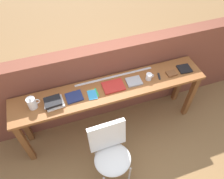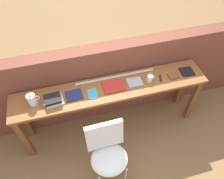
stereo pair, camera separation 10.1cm
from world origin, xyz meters
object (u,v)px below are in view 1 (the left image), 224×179
(pitcher_white, at_px, (32,103))
(leather_journal_brown, at_px, (171,73))
(chair_white_moulded, at_px, (111,151))
(book_repair_rightmost, at_px, (184,69))
(magazine_cycling, at_px, (74,97))
(mug, at_px, (149,77))
(multitool_folded, at_px, (159,76))
(book_open_centre, at_px, (113,86))
(book_stack_leftmost, at_px, (54,102))
(pamphlet_pile_colourful, at_px, (93,94))

(pitcher_white, relative_size, leather_journal_brown, 1.41)
(chair_white_moulded, xyz_separation_m, book_repair_rightmost, (1.27, 0.65, 0.36))
(magazine_cycling, distance_m, mug, 0.98)
(multitool_folded, bearing_deg, book_open_centre, 178.03)
(magazine_cycling, bearing_deg, book_open_centre, -1.98)
(book_stack_leftmost, relative_size, book_open_centre, 0.86)
(pamphlet_pile_colourful, xyz_separation_m, multitool_folded, (0.91, 0.01, 0.00))
(mug, relative_size, book_repair_rightmost, 0.64)
(pitcher_white, relative_size, mug, 1.67)
(book_stack_leftmost, relative_size, pamphlet_pile_colourful, 1.34)
(chair_white_moulded, xyz_separation_m, leather_journal_brown, (1.06, 0.62, 0.37))
(pitcher_white, height_order, pamphlet_pile_colourful, pitcher_white)
(book_open_centre, xyz_separation_m, leather_journal_brown, (0.80, -0.03, 0.00))
(magazine_cycling, height_order, book_repair_rightmost, book_repair_rightmost)
(magazine_cycling, bearing_deg, leather_journal_brown, -4.06)
(mug, xyz_separation_m, book_repair_rightmost, (0.54, 0.01, -0.03))
(chair_white_moulded, xyz_separation_m, pamphlet_pile_colourful, (-0.03, 0.62, 0.36))
(book_stack_leftmost, height_order, pamphlet_pile_colourful, book_stack_leftmost)
(chair_white_moulded, bearing_deg, book_repair_rightmost, 27.03)
(magazine_cycling, xyz_separation_m, mug, (0.98, -0.01, 0.04))
(pamphlet_pile_colourful, bearing_deg, chair_white_moulded, -87.60)
(pamphlet_pile_colourful, relative_size, book_repair_rightmost, 1.01)
(pitcher_white, distance_m, book_stack_leftmost, 0.24)
(mug, bearing_deg, book_stack_leftmost, -179.04)
(mug, bearing_deg, chair_white_moulded, -139.08)
(pitcher_white, relative_size, magazine_cycling, 0.93)
(mug, relative_size, leather_journal_brown, 0.85)
(book_stack_leftmost, xyz_separation_m, multitool_folded, (1.38, 0.02, -0.03))
(book_repair_rightmost, bearing_deg, book_stack_leftmost, -174.65)
(pamphlet_pile_colourful, distance_m, mug, 0.76)
(book_stack_leftmost, distance_m, book_open_centre, 0.75)
(magazine_cycling, bearing_deg, multitool_folded, -3.71)
(chair_white_moulded, relative_size, book_repair_rightmost, 5.22)
(pitcher_white, xyz_separation_m, book_stack_leftmost, (0.23, -0.04, -0.04))
(pamphlet_pile_colourful, relative_size, leather_journal_brown, 1.33)
(magazine_cycling, height_order, mug, mug)
(mug, relative_size, multitool_folded, 1.00)
(pitcher_white, height_order, book_open_centre, pitcher_white)
(magazine_cycling, height_order, book_open_centre, book_open_centre)
(pitcher_white, xyz_separation_m, magazine_cycling, (0.48, -0.01, -0.07))
(leather_journal_brown, bearing_deg, multitool_folded, 175.33)
(leather_journal_brown, bearing_deg, book_stack_leftmost, 178.80)
(chair_white_moulded, relative_size, book_stack_leftmost, 3.84)
(pamphlet_pile_colourful, relative_size, multitool_folded, 1.57)
(chair_white_moulded, height_order, leather_journal_brown, leather_journal_brown)
(mug, xyz_separation_m, leather_journal_brown, (0.32, -0.01, -0.03))
(multitool_folded, bearing_deg, pamphlet_pile_colourful, -179.21)
(pamphlet_pile_colourful, bearing_deg, book_stack_leftmost, -179.48)
(multitool_folded, bearing_deg, magazine_cycling, 179.42)
(magazine_cycling, distance_m, pamphlet_pile_colourful, 0.22)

